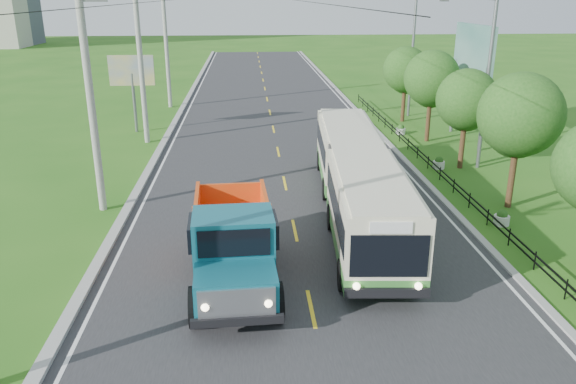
{
  "coord_description": "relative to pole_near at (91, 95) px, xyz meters",
  "views": [
    {
      "loc": [
        -1.79,
        -14.8,
        9.06
      ],
      "look_at": [
        -0.32,
        5.35,
        1.9
      ],
      "focal_mm": 35.0,
      "sensor_mm": 36.0,
      "label": 1
    }
  ],
  "objects": [
    {
      "name": "curb_right",
      "position": [
        15.41,
        11.0,
        -5.04
      ],
      "size": [
        0.3,
        120.0,
        0.1
      ],
      "primitive_type": "cube",
      "color": "#9E9E99",
      "rests_on": "ground"
    },
    {
      "name": "edge_line_right",
      "position": [
        14.91,
        11.0,
        -5.07
      ],
      "size": [
        0.12,
        120.0,
        0.0
      ],
      "primitive_type": "cube",
      "color": "silver",
      "rests_on": "road"
    },
    {
      "name": "railing_right",
      "position": [
        16.26,
        5.0,
        -4.79
      ],
      "size": [
        0.04,
        40.0,
        0.6
      ],
      "primitive_type": "cube",
      "color": "black",
      "rests_on": "ground"
    },
    {
      "name": "tree_fourth",
      "position": [
        18.12,
        5.14,
        -1.51
      ],
      "size": [
        3.24,
        3.31,
        5.4
      ],
      "color": "#382314",
      "rests_on": "ground"
    },
    {
      "name": "bus",
      "position": [
        11.02,
        -1.56,
        -3.26
      ],
      "size": [
        3.64,
        15.9,
        3.04
      ],
      "rotation": [
        0.0,
        0.0,
        -0.07
      ],
      "color": "#3B8334",
      "rests_on": "ground"
    },
    {
      "name": "billboard_left",
      "position": [
        -1.24,
        15.0,
        -1.23
      ],
      "size": [
        3.0,
        0.2,
        5.2
      ],
      "color": "slate",
      "rests_on": "ground"
    },
    {
      "name": "centre_dash",
      "position": [
        8.26,
        -9.0,
        -5.07
      ],
      "size": [
        0.12,
        2.2,
        0.0
      ],
      "primitive_type": "cube",
      "color": "yellow",
      "rests_on": "road"
    },
    {
      "name": "streetlight_mid",
      "position": [
        18.9,
        5.0,
        -0.19
      ],
      "size": [
        3.02,
        0.2,
        9.07
      ],
      "color": "slate",
      "rests_on": "ground"
    },
    {
      "name": "road",
      "position": [
        8.26,
        11.0,
        -5.08
      ],
      "size": [
        14.0,
        120.0,
        0.02
      ],
      "primitive_type": "cube",
      "color": "#28282B",
      "rests_on": "ground"
    },
    {
      "name": "streetlight_far",
      "position": [
        18.9,
        19.0,
        -0.19
      ],
      "size": [
        3.02,
        0.2,
        9.07
      ],
      "color": "slate",
      "rests_on": "ground"
    },
    {
      "name": "pole_mid",
      "position": [
        0.0,
        12.0,
        0.0
      ],
      "size": [
        3.51,
        0.32,
        10.0
      ],
      "color": "gray",
      "rests_on": "ground"
    },
    {
      "name": "curb_left",
      "position": [
        1.06,
        11.0,
        -5.02
      ],
      "size": [
        0.4,
        120.0,
        0.15
      ],
      "primitive_type": "cube",
      "color": "#9E9E99",
      "rests_on": "ground"
    },
    {
      "name": "pole_far",
      "position": [
        0.0,
        24.0,
        0.0
      ],
      "size": [
        3.51,
        0.32,
        10.0
      ],
      "color": "gray",
      "rests_on": "ground"
    },
    {
      "name": "planter_mid",
      "position": [
        16.86,
        5.0,
        -4.81
      ],
      "size": [
        0.64,
        0.64,
        0.67
      ],
      "color": "silver",
      "rests_on": "ground"
    },
    {
      "name": "dump_truck",
      "position": [
        5.91,
        -7.25,
        -3.48
      ],
      "size": [
        2.94,
        6.91,
        2.86
      ],
      "rotation": [
        0.0,
        0.0,
        0.05
      ],
      "color": "#125B6C",
      "rests_on": "ground"
    },
    {
      "name": "billboard_right",
      "position": [
        20.56,
        11.0,
        0.25
      ],
      "size": [
        0.24,
        6.0,
        7.3
      ],
      "color": "slate",
      "rests_on": "ground"
    },
    {
      "name": "tree_fifth",
      "position": [
        18.12,
        11.14,
        -1.24
      ],
      "size": [
        3.48,
        3.52,
        5.8
      ],
      "color": "#382314",
      "rests_on": "ground"
    },
    {
      "name": "pole_near",
      "position": [
        0.0,
        0.0,
        0.0
      ],
      "size": [
        3.51,
        0.32,
        10.0
      ],
      "color": "gray",
      "rests_on": "ground"
    },
    {
      "name": "planter_far",
      "position": [
        16.86,
        13.0,
        -4.81
      ],
      "size": [
        0.64,
        0.64,
        0.67
      ],
      "color": "silver",
      "rests_on": "ground"
    },
    {
      "name": "planter_near",
      "position": [
        16.86,
        -3.0,
        -4.81
      ],
      "size": [
        0.64,
        0.64,
        0.67
      ],
      "color": "silver",
      "rests_on": "ground"
    },
    {
      "name": "edge_line_left",
      "position": [
        1.61,
        11.0,
        -5.07
      ],
      "size": [
        0.12,
        120.0,
        0.0
      ],
      "primitive_type": "cube",
      "color": "silver",
      "rests_on": "road"
    },
    {
      "name": "ground",
      "position": [
        8.26,
        -9.0,
        -5.09
      ],
      "size": [
        240.0,
        240.0,
        0.0
      ],
      "primitive_type": "plane",
      "color": "#265F16",
      "rests_on": "ground"
    },
    {
      "name": "tree_back",
      "position": [
        18.12,
        17.14,
        -1.44
      ],
      "size": [
        3.3,
        3.36,
        5.5
      ],
      "color": "#382314",
      "rests_on": "ground"
    },
    {
      "name": "tree_third",
      "position": [
        18.12,
        -0.86,
        -1.11
      ],
      "size": [
        3.6,
        3.62,
        6.0
      ],
      "color": "#382314",
      "rests_on": "ground"
    }
  ]
}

